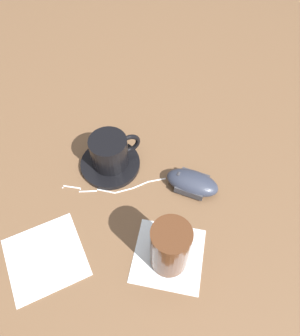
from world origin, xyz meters
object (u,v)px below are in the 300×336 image
at_px(computer_mouse, 192,182).
at_px(coffee_cup, 110,151).
at_px(saucer, 110,164).
at_px(drinking_glass, 170,247).

bearing_deg(computer_mouse, coffee_cup, -93.18).
relative_size(saucer, drinking_glass, 1.13).
distance_m(coffee_cup, drinking_glass, 0.25).
height_order(saucer, drinking_glass, drinking_glass).
height_order(computer_mouse, drinking_glass, drinking_glass).
height_order(saucer, computer_mouse, computer_mouse).
bearing_deg(saucer, drinking_glass, 46.05).
xyz_separation_m(coffee_cup, computer_mouse, (0.01, 0.18, -0.03)).
distance_m(coffee_cup, computer_mouse, 0.18).
height_order(saucer, coffee_cup, coffee_cup).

